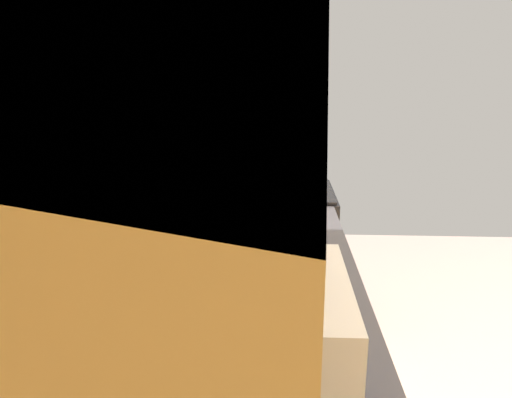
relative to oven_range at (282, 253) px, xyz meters
The scene contains 5 objects.
wall_back 1.74m from the oven_range, 164.67° to the left, with size 4.06×0.12×2.69m, color #F0CA87.
oven_range is the anchor object (origin of this frame).
microwave 2.19m from the oven_range, behind, with size 0.49×0.37×0.33m.
bowl 0.99m from the oven_range, behind, with size 0.12×0.12×0.05m.
kettle 1.38m from the oven_range, behind, with size 0.16×0.12×0.16m.
Camera 1 is at (-1.72, 1.13, 1.74)m, focal length 34.32 mm.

